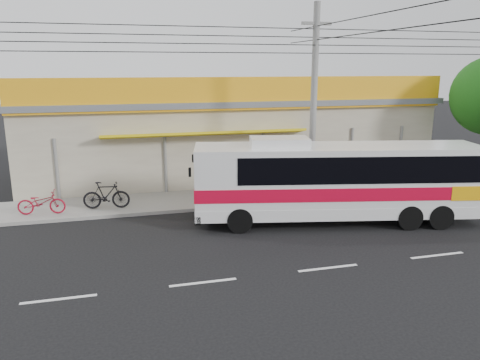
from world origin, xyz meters
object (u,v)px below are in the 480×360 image
Objects in this scene: motorbike_dark at (106,195)px; utility_pole at (316,40)px; coach_bus at (342,177)px; motorbike_red at (41,202)px.

utility_pole reaches higher than motorbike_dark.
coach_bus reaches higher than motorbike_red.
motorbike_dark is 11.23m from utility_pole.
coach_bus is at bearing -104.86° from motorbike_dark.
utility_pole is (11.67, -1.06, 6.63)m from motorbike_red.
motorbike_dark is at bearing -80.69° from motorbike_red.
motorbike_red is 13.47m from utility_pole.
motorbike_dark is at bearing 169.07° from coach_bus.
coach_bus is 10.05m from motorbike_dark.
utility_pole is (-0.17, 2.65, 5.42)m from coach_bus.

